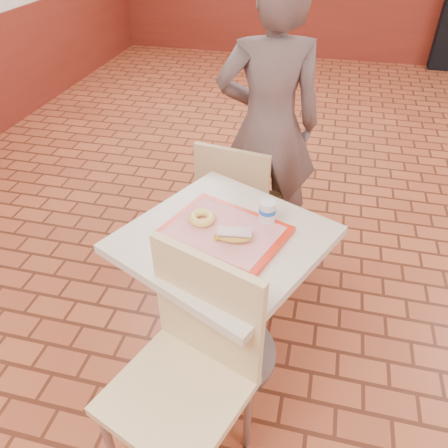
% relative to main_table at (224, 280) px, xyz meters
% --- Properties ---
extents(main_table, '(0.74, 0.74, 0.79)m').
position_rel_main_table_xyz_m(main_table, '(0.00, 0.00, 0.00)').
color(main_table, beige).
rests_on(main_table, ground).
extents(chair_main_front, '(0.58, 0.58, 0.98)m').
position_rel_main_table_xyz_m(chair_main_front, '(-0.02, -0.47, 0.02)').
color(chair_main_front, '#DEC285').
rests_on(chair_main_front, ground).
extents(chair_main_back, '(0.47, 0.47, 0.89)m').
position_rel_main_table_xyz_m(chair_main_back, '(-0.08, 0.66, -0.03)').
color(chair_main_back, tan).
rests_on(chair_main_back, ground).
extents(customer, '(0.69, 0.55, 1.67)m').
position_rel_main_table_xyz_m(customer, '(0.03, 0.97, 0.30)').
color(customer, brown).
rests_on(customer, ground).
extents(serving_tray, '(0.47, 0.36, 0.03)m').
position_rel_main_table_xyz_m(serving_tray, '(0.00, 0.00, 0.27)').
color(serving_tray, red).
rests_on(serving_tray, main_table).
extents(ring_donut, '(0.14, 0.14, 0.04)m').
position_rel_main_table_xyz_m(ring_donut, '(-0.10, 0.04, 0.30)').
color(ring_donut, '#E8C154').
rests_on(ring_donut, serving_tray).
extents(long_john_donut, '(0.16, 0.09, 0.05)m').
position_rel_main_table_xyz_m(long_john_donut, '(0.05, -0.05, 0.31)').
color(long_john_donut, '#B99236').
rests_on(long_john_donut, serving_tray).
extents(paper_cup, '(0.07, 0.07, 0.09)m').
position_rel_main_table_xyz_m(paper_cup, '(0.16, 0.11, 0.33)').
color(paper_cup, silver).
rests_on(paper_cup, serving_tray).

